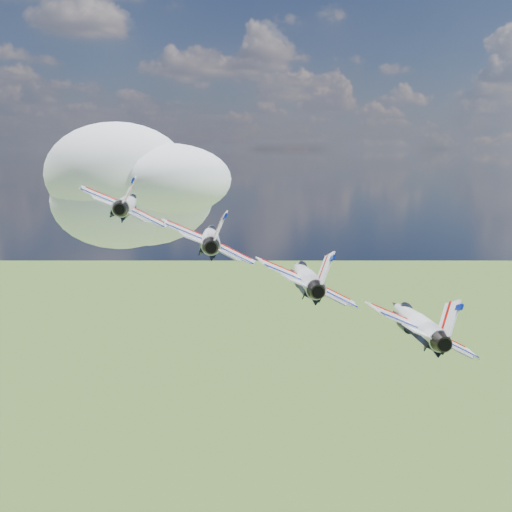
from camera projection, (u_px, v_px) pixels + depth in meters
name	position (u px, v px, depth m)	size (l,w,h in m)	color
cloud_far	(115.00, 183.00, 227.95)	(69.82, 54.86, 27.43)	white
jet_0	(128.00, 204.00, 75.42)	(10.39, 15.38, 4.59)	white
jet_1	(210.00, 237.00, 70.53)	(10.39, 15.38, 4.59)	white
jet_2	(305.00, 276.00, 65.64)	(10.39, 15.38, 4.59)	white
jet_3	(415.00, 321.00, 60.75)	(10.39, 15.38, 4.59)	silver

